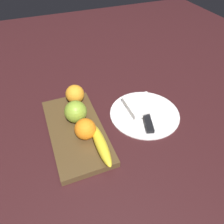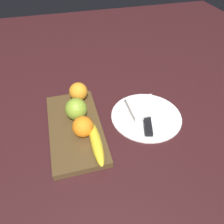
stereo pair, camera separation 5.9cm
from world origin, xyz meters
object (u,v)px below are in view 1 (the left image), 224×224
Objects in this scene: banana at (101,144)px; orange_near_banana at (75,94)px; orange_near_apple at (84,129)px; dinner_plate at (145,113)px; folded_napkin at (141,105)px; fruit_tray at (76,131)px; knife at (147,119)px; apple at (76,112)px.

orange_near_banana reaches higher than banana.
dinner_plate is (0.04, -0.24, -0.05)m from orange_near_apple.
folded_napkin is (0.08, -0.24, -0.04)m from orange_near_apple.
orange_near_apple is at bearing -156.50° from fruit_tray.
fruit_tray is at bearing 27.34° from banana.
orange_near_banana is at bearing 66.59° from knife.
orange_near_apple is at bearing 175.06° from orange_near_banana.
knife is (0.00, -0.22, -0.04)m from orange_near_apple.
banana is 0.24m from orange_near_banana.
banana is (-0.10, -0.05, 0.03)m from fruit_tray.
knife is (-0.08, -0.23, -0.05)m from apple.
banana is 0.94× the size of knife.
folded_napkin is at bearing -54.92° from banana.
dinner_plate is at bearing -79.18° from orange_near_apple.
orange_near_banana is 0.38× the size of knife.
folded_napkin is at bearing -72.00° from orange_near_apple.
folded_napkin is at bearing 7.30° from knife.
fruit_tray is 0.15m from orange_near_banana.
orange_near_banana is 0.26m from dinner_plate.
banana is 0.25m from folded_napkin.
banana is 0.67× the size of dinner_plate.
orange_near_banana is at bearing 5.15° from banana.
orange_near_banana is at bearing 64.83° from folded_napkin.
fruit_tray is at bearing 90.00° from dinner_plate.
dinner_plate is at bearing -121.51° from orange_near_banana.
dinner_plate is (-0.04, -0.24, -0.06)m from apple.
orange_near_banana is at bearing 58.49° from dinner_plate.
apple is 0.15m from banana.
orange_near_apple is 0.98× the size of orange_near_banana.
knife is (-0.07, 0.01, -0.00)m from folded_napkin.
folded_napkin is 0.63× the size of knife.
dinner_plate is (0.10, -0.20, -0.03)m from banana.
orange_near_apple is (-0.08, -0.01, -0.00)m from apple.
orange_near_apple is (0.06, 0.03, 0.02)m from banana.
banana is 0.23m from dinner_plate.
knife is at bearing -130.11° from orange_near_banana.
banana is 1.51× the size of folded_napkin.
fruit_tray is 0.26m from folded_napkin.
fruit_tray is at bearing 160.31° from apple.
apple is at bearing 16.11° from banana.
knife is (-0.04, 0.01, 0.01)m from dinner_plate.
banana reaches higher than dinner_plate.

